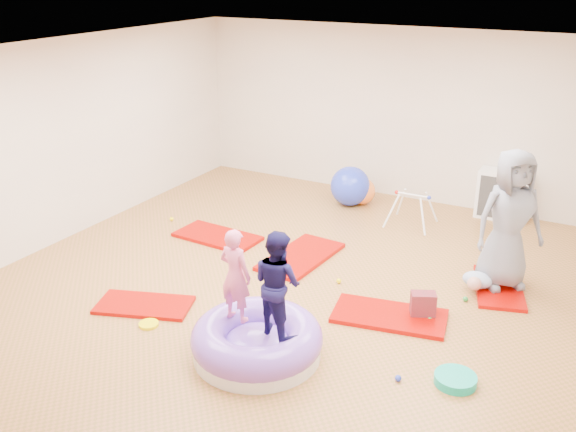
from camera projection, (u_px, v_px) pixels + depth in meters
The scene contains 19 objects.
room at pixel (275, 184), 7.23m from camera, with size 7.01×8.01×2.81m.
gym_mat_front_left at pixel (144, 305), 7.43m from camera, with size 1.08×0.54×0.05m, color #B70000.
gym_mat_mid_left at pixel (217, 236), 9.28m from camera, with size 1.23×0.61×0.05m, color #B70000.
gym_mat_center_back at pixel (301, 257), 8.64m from camera, with size 1.31×0.66×0.05m, color #B70000.
gym_mat_right at pixel (389, 316), 7.20m from camera, with size 1.25×0.63×0.05m, color #B70000.
gym_mat_rear_right at pixel (499, 288), 7.83m from camera, with size 1.09×0.55×0.05m, color #B70000.
inflatable_cushion at pixel (257, 341), 6.47m from camera, with size 1.34×1.34×0.42m.
child_pink at pixel (235, 271), 6.35m from camera, with size 0.36×0.24×0.99m, color #E8628D.
child_navy at pixel (277, 279), 6.10m from camera, with size 0.52×0.41×1.07m, color #110E3B.
adult_caregiver at pixel (509, 220), 7.56m from camera, with size 0.84×0.54×1.71m, color slate.
infant at pixel (477, 281), 7.72m from camera, with size 0.36×0.36×0.21m.
ball_pit_balls at pixel (325, 297), 7.60m from camera, with size 4.68×2.44×0.06m.
exercise_ball_blue at pixel (350, 186), 10.44m from camera, with size 0.65×0.65×0.65m, color blue.
exercise_ball_orange at pixel (362, 191), 10.52m from camera, with size 0.44×0.44×0.44m, color orange.
infant_play_gym at pixel (412, 205), 9.58m from camera, with size 0.67×0.64×0.52m.
cube_shelf at pixel (503, 195), 9.87m from camera, with size 0.76×0.37×0.76m.
balance_disc at pixel (455, 379), 6.08m from camera, with size 0.40×0.40×0.09m, color #0DAF94.
backpack at pixel (423, 306), 7.15m from camera, with size 0.27×0.17×0.32m, color #A81827.
yellow_toy at pixel (149, 324), 7.05m from camera, with size 0.22×0.22×0.03m, color #FFEE00.
Camera 1 is at (3.39, -5.96, 3.74)m, focal length 40.00 mm.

